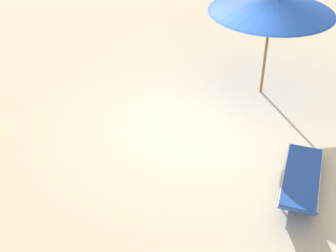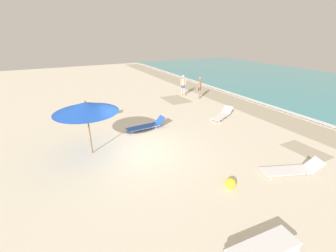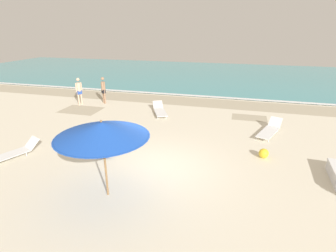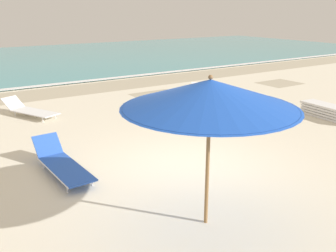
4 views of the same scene
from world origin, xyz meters
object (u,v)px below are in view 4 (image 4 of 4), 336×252
object	(u,v)px
sun_lounger_near_water_left	(62,163)
beach_ball	(249,115)
sun_lounger_under_umbrella	(206,97)
sun_lounger_near_water_right	(30,110)
beach_umbrella	(210,94)
lounger_stack	(329,112)

from	to	relation	value
sun_lounger_near_water_left	beach_ball	world-z (taller)	sun_lounger_near_water_left
sun_lounger_under_umbrella	sun_lounger_near_water_right	world-z (taller)	sun_lounger_under_umbrella
beach_ball	sun_lounger_under_umbrella	bearing A→B (deg)	80.71
beach_umbrella	sun_lounger_near_water_right	size ratio (longest dim) A/B	1.23
beach_ball	sun_lounger_near_water_right	bearing A→B (deg)	142.44
sun_lounger_near_water_right	lounger_stack	bearing A→B (deg)	-59.89
lounger_stack	sun_lounger_near_water_left	distance (m)	8.49
beach_umbrella	sun_lounger_under_umbrella	bearing A→B (deg)	51.17
beach_umbrella	sun_lounger_near_water_right	xyz separation A→B (m)	(-0.80, 8.08, -1.93)
sun_lounger_near_water_left	sun_lounger_under_umbrella	bearing A→B (deg)	23.89
beach_umbrella	lounger_stack	distance (m)	7.85
sun_lounger_near_water_right	beach_ball	xyz separation A→B (m)	(5.55, -4.27, -0.02)
sun_lounger_near_water_left	sun_lounger_near_water_right	world-z (taller)	sun_lounger_near_water_left
sun_lounger_near_water_right	beach_ball	size ratio (longest dim) A/B	5.67
beach_umbrella	sun_lounger_under_umbrella	xyz separation A→B (m)	(5.19, 6.45, -1.93)
sun_lounger_under_umbrella	sun_lounger_near_water_right	size ratio (longest dim) A/B	1.07
beach_umbrella	sun_lounger_near_water_left	bearing A→B (deg)	112.77
sun_lounger_near_water_left	sun_lounger_near_water_right	size ratio (longest dim) A/B	1.02
lounger_stack	sun_lounger_under_umbrella	bearing A→B (deg)	120.85
beach_umbrella	sun_lounger_near_water_right	bearing A→B (deg)	95.62
sun_lounger_under_umbrella	beach_ball	bearing A→B (deg)	-78.03
beach_ball	lounger_stack	bearing A→B (deg)	-26.24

